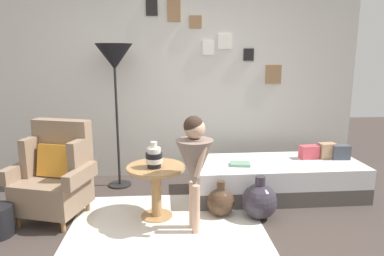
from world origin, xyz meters
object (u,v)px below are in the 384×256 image
(daybed, at_px, (277,178))
(person_child, at_px, (195,159))
(floor_lamp, at_px, (114,62))
(book_on_daybed, at_px, (240,164))
(side_table, at_px, (156,181))
(vase_striped, at_px, (154,157))
(armchair, at_px, (56,175))
(demijohn_far, at_px, (259,201))
(demijohn_near, at_px, (221,202))

(daybed, height_order, person_child, person_child)
(floor_lamp, distance_m, book_on_daybed, 1.88)
(side_table, xyz_separation_m, floor_lamp, (-0.49, 0.91, 1.14))
(daybed, height_order, floor_lamp, floor_lamp)
(side_table, xyz_separation_m, vase_striped, (-0.01, -0.04, 0.26))
(armchair, xyz_separation_m, daybed, (2.39, 0.39, -0.24))
(armchair, xyz_separation_m, demijohn_far, (2.03, -0.20, -0.26))
(floor_lamp, xyz_separation_m, demijohn_near, (1.14, -0.92, -1.38))
(book_on_daybed, xyz_separation_m, demijohn_far, (0.10, -0.48, -0.23))
(armchair, distance_m, book_on_daybed, 1.95)
(vase_striped, xyz_separation_m, floor_lamp, (-0.48, 0.95, 0.89))
(daybed, bearing_deg, demijohn_near, -146.16)
(armchair, bearing_deg, side_table, -5.75)
(demijohn_far, bearing_deg, armchair, 174.49)
(armchair, bearing_deg, floor_lamp, 57.66)
(side_table, xyz_separation_m, book_on_daybed, (0.93, 0.39, 0.03))
(armchair, height_order, demijohn_far, armchair)
(vase_striped, height_order, demijohn_near, vase_striped)
(vase_striped, xyz_separation_m, book_on_daybed, (0.94, 0.43, -0.23))
(armchair, relative_size, demijohn_far, 2.20)
(armchair, distance_m, demijohn_near, 1.68)
(daybed, distance_m, floor_lamp, 2.34)
(person_child, bearing_deg, vase_striped, 144.28)
(book_on_daybed, height_order, demijohn_far, demijohn_far)
(book_on_daybed, xyz_separation_m, demijohn_near, (-0.28, -0.39, -0.27))
(armchair, bearing_deg, demijohn_far, -5.51)
(vase_striped, height_order, book_on_daybed, vase_striped)
(floor_lamp, bearing_deg, book_on_daybed, -20.24)
(floor_lamp, distance_m, person_child, 1.70)
(book_on_daybed, bearing_deg, floor_lamp, 159.76)
(person_child, distance_m, book_on_daybed, 0.94)
(book_on_daybed, bearing_deg, person_child, -129.20)
(side_table, xyz_separation_m, demijohn_far, (1.03, -0.09, -0.21))
(demijohn_near, xyz_separation_m, demijohn_far, (0.38, -0.09, 0.04))
(daybed, bearing_deg, demijohn_far, -121.84)
(vase_striped, bearing_deg, daybed, 20.74)
(armchair, relative_size, book_on_daybed, 4.41)
(person_child, distance_m, demijohn_near, 0.69)
(armchair, bearing_deg, book_on_daybed, 8.52)
(vase_striped, bearing_deg, demijohn_near, 3.01)
(vase_striped, relative_size, floor_lamp, 0.15)
(side_table, bearing_deg, floor_lamp, 118.18)
(floor_lamp, height_order, demijohn_near, floor_lamp)
(side_table, distance_m, book_on_daybed, 1.01)
(armchair, height_order, book_on_daybed, armchair)
(floor_lamp, xyz_separation_m, demijohn_far, (1.51, -1.01, -1.35))
(vase_striped, bearing_deg, book_on_daybed, 24.55)
(person_child, bearing_deg, daybed, 37.73)
(vase_striped, height_order, floor_lamp, floor_lamp)
(vase_striped, distance_m, floor_lamp, 1.38)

